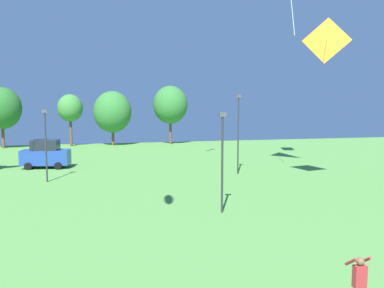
% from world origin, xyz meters
% --- Properties ---
extents(person_standing_far_right, '(0.52, 0.50, 1.74)m').
position_xyz_m(person_standing_far_right, '(3.53, 11.49, 0.98)').
color(person_standing_far_right, navy).
rests_on(person_standing_far_right, ground).
extents(kite_flying_9, '(2.63, 1.94, 3.15)m').
position_xyz_m(kite_flying_9, '(11.57, 27.17, 10.02)').
color(kite_flying_9, orange).
extents(parked_car_second_from_left, '(4.32, 2.40, 2.55)m').
position_xyz_m(parked_car_second_from_left, '(-8.24, 39.76, 1.24)').
color(parked_car_second_from_left, '#234299').
rests_on(parked_car_second_from_left, ground).
extents(light_post_0, '(0.36, 0.20, 5.34)m').
position_xyz_m(light_post_0, '(-7.35, 33.19, 3.06)').
color(light_post_0, '#2D2D33').
rests_on(light_post_0, ground).
extents(light_post_1, '(0.36, 0.20, 5.38)m').
position_xyz_m(light_post_1, '(2.87, 22.42, 3.08)').
color(light_post_1, '#2D2D33').
rests_on(light_post_1, ground).
extents(light_post_2, '(0.36, 0.20, 6.47)m').
position_xyz_m(light_post_2, '(7.49, 33.20, 3.64)').
color(light_post_2, '#2D2D33').
rests_on(light_post_2, ground).
extents(treeline_tree_1, '(4.77, 4.77, 7.67)m').
position_xyz_m(treeline_tree_1, '(-15.43, 56.83, 5.04)').
color(treeline_tree_1, brown).
rests_on(treeline_tree_1, ground).
extents(treeline_tree_2, '(3.27, 3.27, 6.82)m').
position_xyz_m(treeline_tree_2, '(-7.26, 57.52, 4.98)').
color(treeline_tree_2, brown).
rests_on(treeline_tree_2, ground).
extents(treeline_tree_3, '(5.04, 5.04, 7.26)m').
position_xyz_m(treeline_tree_3, '(-1.82, 57.38, 4.48)').
color(treeline_tree_3, brown).
rests_on(treeline_tree_3, ground).
extents(treeline_tree_4, '(4.73, 4.73, 8.02)m').
position_xyz_m(treeline_tree_4, '(6.01, 57.26, 5.40)').
color(treeline_tree_4, brown).
rests_on(treeline_tree_4, ground).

